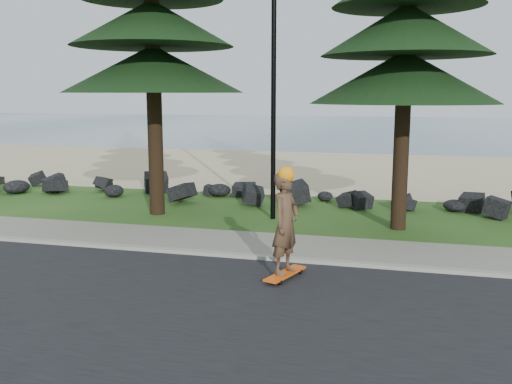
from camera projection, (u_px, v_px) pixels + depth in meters
ground at (243, 247)px, 13.34m from camera, size 160.00×160.00×0.00m
road at (166, 319)px, 9.05m from camera, size 160.00×7.00×0.02m
kerb at (232, 255)px, 12.48m from camera, size 160.00×0.20×0.10m
sidewalk at (245, 243)px, 13.53m from camera, size 160.00×2.00×0.08m
beach_sand at (325, 169)px, 27.18m from camera, size 160.00×15.00×0.01m
ocean at (370, 127)px, 62.01m from camera, size 160.00×58.00×0.01m
seawall_boulders at (289, 203)px, 18.69m from camera, size 60.00×2.40×1.10m
lamp_post at (274, 72)px, 15.69m from camera, size 0.25×0.14×8.14m
skateboarder at (286, 224)px, 10.85m from camera, size 0.67×1.20×2.18m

